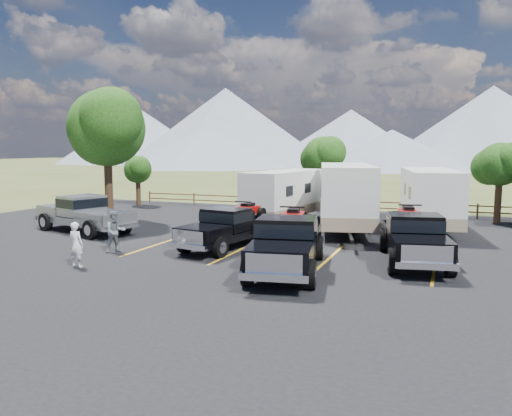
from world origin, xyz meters
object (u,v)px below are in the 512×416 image
at_px(person_b, 115,232).
at_px(trailer_left, 285,196).
at_px(tree_big_nw, 106,128).
at_px(trailer_right, 429,199).
at_px(trailer_center, 346,196).
at_px(rig_center, 288,242).
at_px(rig_right, 413,236).
at_px(pickup_silver, 84,213).
at_px(person_a, 76,244).
at_px(rig_left, 229,226).

bearing_deg(person_b, trailer_left, 16.72).
relative_size(tree_big_nw, trailer_right, 0.83).
xyz_separation_m(trailer_center, trailer_right, (4.12, 1.78, -0.13)).
relative_size(rig_center, trailer_left, 0.77).
bearing_deg(trailer_center, person_b, -145.31).
bearing_deg(trailer_center, rig_right, -72.23).
bearing_deg(trailer_left, rig_right, -37.23).
bearing_deg(rig_right, pickup_silver, 165.55).
distance_m(trailer_center, person_a, 14.08).
relative_size(trailer_left, person_a, 5.25).
relative_size(tree_big_nw, rig_center, 1.14).
xyz_separation_m(tree_big_nw, rig_center, (13.60, -7.44, -4.50)).
height_order(trailer_left, person_b, trailer_left).
bearing_deg(trailer_left, person_b, -102.30).
relative_size(rig_center, trailer_right, 0.73).
distance_m(tree_big_nw, rig_right, 18.77).
xyz_separation_m(pickup_silver, person_a, (4.95, -6.23, -0.16)).
distance_m(rig_left, person_b, 4.89).
relative_size(tree_big_nw, rig_right, 1.19).
distance_m(tree_big_nw, trailer_right, 18.70).
height_order(rig_left, trailer_left, trailer_left).
bearing_deg(trailer_center, rig_left, -136.05).
relative_size(rig_left, person_b, 3.43).
relative_size(pickup_silver, person_a, 4.00).
relative_size(rig_center, person_b, 3.86).
relative_size(rig_center, rig_right, 1.04).
bearing_deg(trailer_center, pickup_silver, -170.45).
xyz_separation_m(trailer_right, person_b, (-12.06, -10.88, -0.82)).
relative_size(rig_left, trailer_center, 0.60).
bearing_deg(person_b, trailer_center, -4.00).
xyz_separation_m(tree_big_nw, trailer_center, (13.78, 1.99, -3.72)).
bearing_deg(rig_center, trailer_center, 78.10).
bearing_deg(trailer_right, tree_big_nw, -178.11).
bearing_deg(rig_left, person_a, -115.18).
xyz_separation_m(trailer_left, person_b, (-4.01, -10.76, -0.72)).
height_order(rig_right, trailer_right, trailer_right).
xyz_separation_m(trailer_center, pickup_silver, (-12.61, -5.54, -0.83)).
bearing_deg(trailer_center, trailer_left, 142.88).
bearing_deg(trailer_right, rig_right, -101.46).
xyz_separation_m(tree_big_nw, pickup_silver, (1.17, -3.55, -4.55)).
relative_size(tree_big_nw, trailer_left, 0.88).
bearing_deg(person_b, person_a, -136.90).
bearing_deg(tree_big_nw, person_a, -57.98).
relative_size(tree_big_nw, person_b, 4.41).
relative_size(tree_big_nw, trailer_center, 0.78).
bearing_deg(rig_center, rig_left, 129.38).
distance_m(rig_right, trailer_right, 8.10).
distance_m(trailer_right, person_a, 17.98).
height_order(rig_right, pickup_silver, rig_right).
bearing_deg(trailer_right, person_a, -141.01).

